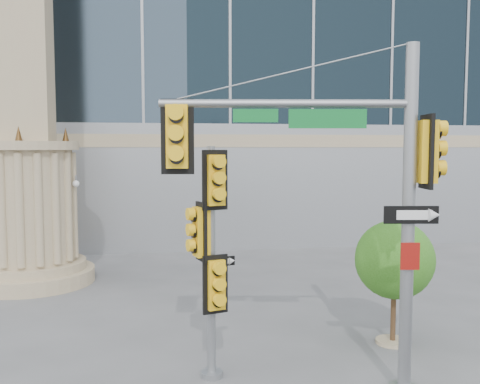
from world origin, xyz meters
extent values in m
plane|color=#545456|center=(0.00, 0.00, 0.00)|extent=(120.00, 120.00, 0.00)
cylinder|color=tan|center=(-6.00, 9.00, 0.25)|extent=(4.40, 4.40, 0.50)
cylinder|color=tan|center=(-6.00, 9.00, 0.65)|extent=(3.80, 3.80, 0.30)
cylinder|color=tan|center=(-6.00, 9.00, 2.80)|extent=(3.00, 3.00, 4.00)
cylinder|color=tan|center=(-6.00, 9.00, 4.95)|extent=(3.50, 3.50, 0.30)
cone|color=#472D14|center=(-4.70, 9.00, 5.35)|extent=(0.24, 0.24, 0.50)
cylinder|color=slate|center=(3.18, -1.39, 3.42)|extent=(0.25, 0.25, 6.85)
cylinder|color=slate|center=(0.81, -1.02, 5.71)|extent=(4.76, 0.89, 0.16)
cube|color=#0D6D29|center=(1.60, -1.16, 5.42)|extent=(1.47, 0.27, 0.37)
cube|color=yellow|center=(-1.22, -0.71, 5.08)|extent=(0.67, 0.41, 1.43)
cube|color=yellow|center=(3.50, -1.43, 4.79)|extent=(0.41, 0.67, 1.43)
cube|color=black|center=(3.16, -1.54, 3.60)|extent=(1.04, 0.19, 0.34)
cube|color=maroon|center=(3.16, -1.54, 2.80)|extent=(0.37, 0.09, 0.53)
cylinder|color=slate|center=(-0.50, 0.01, 0.06)|extent=(0.47, 0.47, 0.12)
cylinder|color=slate|center=(-0.50, 0.01, 2.45)|extent=(0.18, 0.18, 4.90)
cube|color=yellow|center=(-0.44, -0.19, 4.22)|extent=(0.59, 0.40, 1.23)
cube|color=yellow|center=(-0.71, -0.04, 3.14)|extent=(0.40, 0.59, 1.23)
cube|color=yellow|center=(-0.44, -0.19, 2.06)|extent=(0.59, 0.40, 1.23)
cube|color=black|center=(-0.30, -0.05, 2.50)|extent=(0.60, 0.19, 0.20)
cylinder|color=tan|center=(4.18, 1.20, 0.05)|extent=(0.83, 0.83, 0.09)
cylinder|color=#382314|center=(4.18, 1.20, 0.83)|extent=(0.13, 0.13, 1.66)
sphere|color=#2D6617|center=(4.18, 1.20, 2.12)|extent=(1.94, 1.94, 1.94)
sphere|color=#2D6617|center=(4.59, 1.43, 1.85)|extent=(1.20, 1.20, 1.20)
sphere|color=#2D6617|center=(3.85, 0.97, 1.89)|extent=(1.02, 1.02, 1.02)
camera|label=1|loc=(-1.74, -10.96, 4.87)|focal=40.00mm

